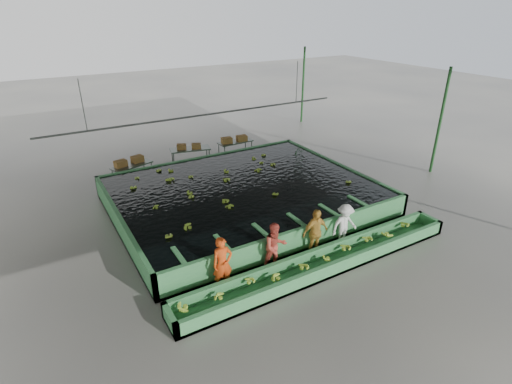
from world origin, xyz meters
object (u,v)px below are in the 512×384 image
worker_a (222,264)px  worker_b (275,247)px  worker_c (315,233)px  packing_table_mid (191,157)px  box_stack_mid (189,149)px  flotation_tank (244,195)px  box_stack_right (234,142)px  box_stack_left (130,164)px  packing_table_left (133,173)px  sorting_trough (323,263)px  packing_table_right (235,149)px  worker_d (344,225)px

worker_a → worker_b: 1.79m
worker_c → packing_table_mid: size_ratio=0.84×
box_stack_mid → packing_table_mid: bearing=29.7°
worker_b → flotation_tank: bearing=79.3°
worker_c → box_stack_right: 9.77m
flotation_tank → box_stack_left: 5.85m
worker_c → box_stack_right: (2.07, 9.55, 0.02)m
flotation_tank → worker_a: size_ratio=6.08×
packing_table_left → packing_table_mid: size_ratio=0.93×
packing_table_mid → box_stack_right: box_stack_right is taller
worker_c → box_stack_mid: worker_c is taller
worker_b → box_stack_mid: size_ratio=1.34×
sorting_trough → packing_table_right: packing_table_right is taller
box_stack_mid → box_stack_right: size_ratio=0.85×
sorting_trough → worker_a: 3.20m
flotation_tank → packing_table_mid: (-0.14, 5.32, 0.00)m
worker_d → packing_table_left: (-4.76, 9.02, -0.33)m
worker_b → worker_c: bearing=5.7°
box_stack_left → box_stack_right: 5.67m
worker_a → packing_table_mid: (2.91, 9.62, -0.37)m
flotation_tank → box_stack_right: (2.34, 5.25, 0.40)m
packing_table_mid → box_stack_right: (2.48, -0.07, 0.40)m
sorting_trough → box_stack_right: (2.34, 10.35, 0.60)m
worker_b → box_stack_mid: worker_b is taller
worker_a → worker_d: worker_a is taller
worker_d → box_stack_left: bearing=121.6°
worker_b → box_stack_right: bearing=75.0°
packing_table_left → packing_table_right: size_ratio=0.99×
packing_table_right → box_stack_left: (-5.75, -0.52, 0.42)m
worker_c → worker_a: bearing=-179.7°
packing_table_mid → worker_d: bearing=-80.2°
packing_table_mid → box_stack_mid: box_stack_mid is taller
worker_b → box_stack_mid: bearing=89.4°
packing_table_mid → box_stack_left: box_stack_left is taller
sorting_trough → box_stack_left: 10.46m
worker_b → box_stack_left: bearing=108.4°
box_stack_right → worker_b: bearing=-110.7°
packing_table_right → box_stack_right: 0.44m
box_stack_right → flotation_tank: bearing=-114.0°
box_stack_left → box_stack_right: box_stack_right is taller
box_stack_right → worker_c: bearing=-102.3°
worker_a → box_stack_right: (5.39, 9.55, 0.03)m
packing_table_left → box_stack_left: size_ratio=1.36×
worker_c → packing_table_left: size_ratio=0.90×
box_stack_mid → worker_a: bearing=-106.5°
worker_a → box_stack_right: 10.96m
worker_a → flotation_tank: bearing=58.4°
flotation_tank → box_stack_right: size_ratio=7.18×
worker_d → packing_table_left: bearing=121.5°
packing_table_right → worker_b: bearing=-111.0°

